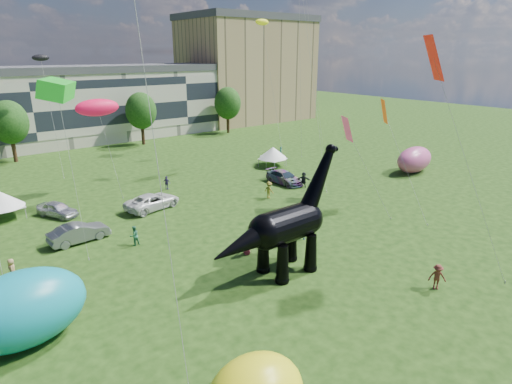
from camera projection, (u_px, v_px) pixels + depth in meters
ground at (356, 278)px, 30.49m from camera, size 220.00×220.00×0.00m
terrace_row at (26, 112)px, 69.95m from camera, size 78.00×11.00×12.00m
apartment_block at (247, 72)px, 99.02m from camera, size 28.00×18.00×22.00m
tree_mid_left at (9, 119)px, 60.80m from camera, size 5.20×5.20×9.44m
tree_mid_right at (141, 108)px, 72.64m from camera, size 5.20×5.20×9.44m
tree_far_right at (228, 101)px, 83.29m from camera, size 5.20×5.20×9.44m
dinosaur_sculpture at (283, 228)px, 30.22m from camera, size 11.31×3.14×9.29m
car_silver at (57, 209)px, 41.77m from camera, size 3.52×4.66×1.48m
car_grey at (79, 233)px, 36.16m from camera, size 5.06×2.09×1.63m
car_white at (152, 201)px, 43.76m from camera, size 6.22×3.80×1.61m
car_dark at (284, 177)px, 52.20m from camera, size 2.29×5.36×1.54m
gazebo_near at (273, 152)px, 60.48m from camera, size 4.95×4.95×2.61m
gazebo_far at (273, 154)px, 59.58m from camera, size 4.51×4.51×2.66m
gazebo_left at (1, 200)px, 40.73m from camera, size 4.69×4.69×2.81m
inflatable_teal at (22, 309)px, 23.14m from camera, size 7.09×4.74×4.24m
inflatable_pink at (414, 160)px, 56.91m from camera, size 7.16×4.12×3.42m
visitors at (243, 213)px, 40.48m from camera, size 45.37×35.74×1.89m
kites at (25, 34)px, 34.83m from camera, size 59.07×50.12×30.55m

